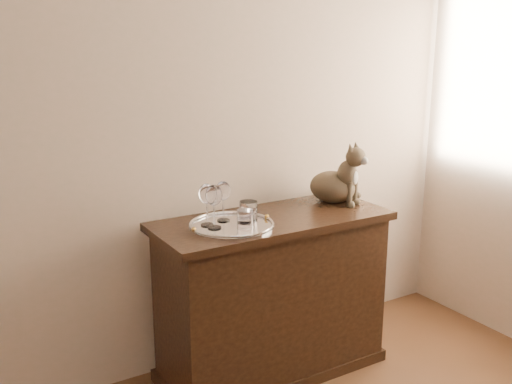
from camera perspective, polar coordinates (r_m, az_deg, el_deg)
wall_back at (r=2.75m, az=-12.49°, el=7.29°), size 4.00×0.10×2.70m
sideboard at (r=2.98m, az=1.64°, el=-10.36°), size 1.20×0.50×0.85m
tray at (r=2.69m, az=-2.44°, el=-3.40°), size 0.40×0.40×0.01m
wine_glass_a at (r=2.66m, az=-4.92°, el=-1.27°), size 0.08×0.08×0.20m
wine_glass_b at (r=2.73m, az=-3.30°, el=-0.92°), size 0.07×0.07×0.20m
wine_glass_c at (r=2.62m, az=-4.22°, el=-1.46°), size 0.08×0.08×0.21m
tumbler_b at (r=2.62m, az=-1.08°, el=-2.74°), size 0.08×0.08×0.09m
tumbler_c at (r=2.73m, az=-0.77°, el=-1.94°), size 0.09×0.09×0.10m
cat at (r=3.10m, az=7.73°, el=2.04°), size 0.43×0.42×0.34m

